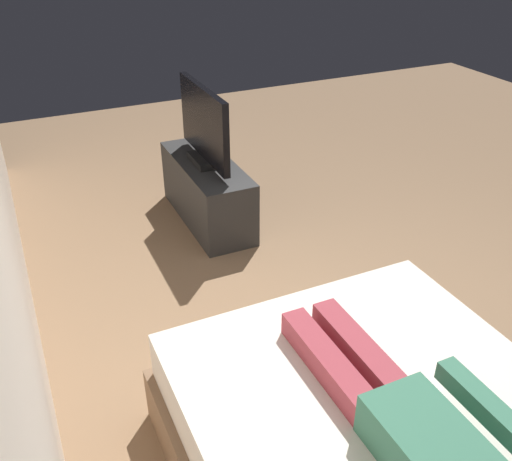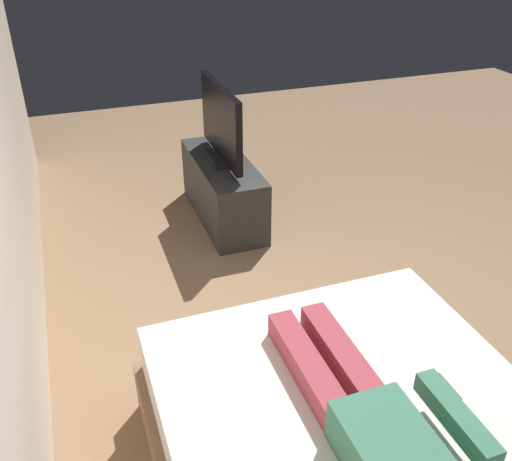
{
  "view_description": "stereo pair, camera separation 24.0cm",
  "coord_description": "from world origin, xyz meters",
  "px_view_note": "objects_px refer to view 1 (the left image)",
  "views": [
    {
      "loc": [
        -1.92,
        1.63,
        2.25
      ],
      "look_at": [
        0.48,
        0.52,
        0.69
      ],
      "focal_mm": 39.52,
      "sensor_mm": 36.0,
      "label": 1
    },
    {
      "loc": [
        -2.01,
        1.41,
        2.25
      ],
      "look_at": [
        0.48,
        0.52,
        0.69
      ],
      "focal_mm": 39.52,
      "sensor_mm": 36.0,
      "label": 2
    }
  ],
  "objects_px": {
    "tv_stand": "(207,192)",
    "tv": "(204,127)",
    "person": "(408,422)",
    "remote": "(462,375)"
  },
  "relations": [
    {
      "from": "tv_stand",
      "to": "person",
      "type": "bearing_deg",
      "value": 174.94
    },
    {
      "from": "person",
      "to": "tv",
      "type": "height_order",
      "value": "tv"
    },
    {
      "from": "person",
      "to": "tv_stand",
      "type": "relative_size",
      "value": 1.15
    },
    {
      "from": "person",
      "to": "tv_stand",
      "type": "bearing_deg",
      "value": -5.06
    },
    {
      "from": "person",
      "to": "tv_stand",
      "type": "height_order",
      "value": "person"
    },
    {
      "from": "tv_stand",
      "to": "tv",
      "type": "distance_m",
      "value": 0.53
    },
    {
      "from": "remote",
      "to": "tv",
      "type": "distance_m",
      "value": 2.61
    },
    {
      "from": "remote",
      "to": "tv_stand",
      "type": "bearing_deg",
      "value": 3.55
    },
    {
      "from": "tv_stand",
      "to": "tv",
      "type": "relative_size",
      "value": 1.25
    },
    {
      "from": "person",
      "to": "tv",
      "type": "xyz_separation_m",
      "value": [
        2.75,
        -0.24,
        0.16
      ]
    }
  ]
}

